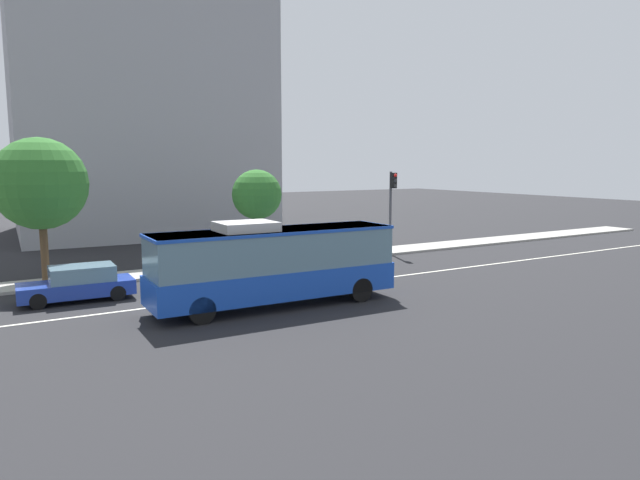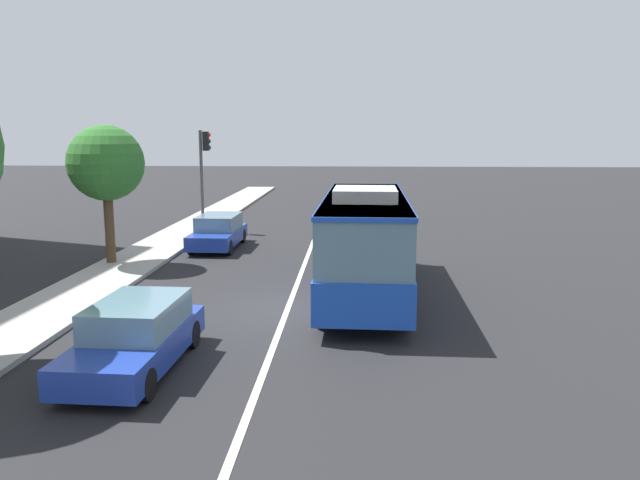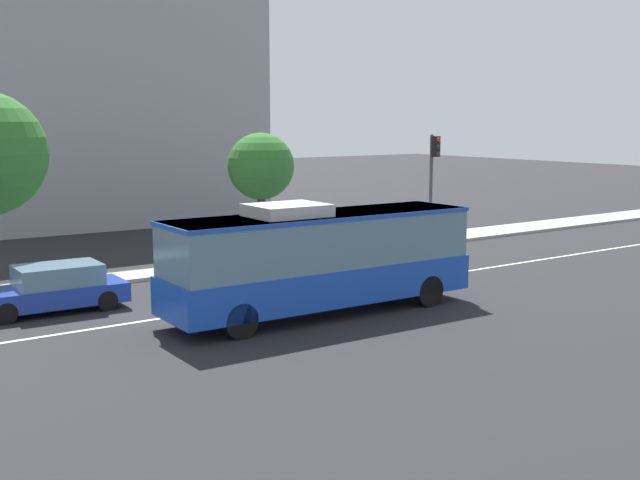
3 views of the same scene
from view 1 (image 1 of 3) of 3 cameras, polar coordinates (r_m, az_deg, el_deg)
name	(u,v)px [view 1 (image 1 of 3)]	position (r m, az deg, el deg)	size (l,w,h in m)	color
ground_plane	(210,300)	(24.54, -10.94, -5.91)	(160.00, 160.00, 0.00)	black
sidewalk_kerb	(164,273)	(30.78, -15.24, -3.16)	(80.00, 2.50, 0.14)	#9E9B93
lane_centre_line	(210,300)	(24.54, -10.94, -5.90)	(76.00, 0.16, 0.01)	silver
transit_bus	(274,262)	(22.89, -4.59, -2.15)	(10.05, 2.72, 3.46)	#1947B7
sedan_blue	(346,252)	(32.27, 2.60, -1.23)	(4.52, 1.87, 1.46)	#1E3899
sedan_blue_ahead	(78,284)	(25.94, -22.91, -4.01)	(4.56, 1.95, 1.46)	#1E3899
traffic_light_near_corner	(392,198)	(35.93, 7.19, 4.17)	(0.32, 0.62, 5.20)	#47474C
street_tree_kerbside_left	(40,184)	(29.93, -26.09, 5.03)	(4.32, 4.32, 6.91)	#4C3823
street_tree_kerbside_centre	(257,195)	(32.93, -6.31, 4.46)	(2.85, 2.85, 5.36)	#4C3823
office_block_background	(137,109)	(51.13, -17.74, 12.32)	(19.38, 17.10, 20.40)	#939399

